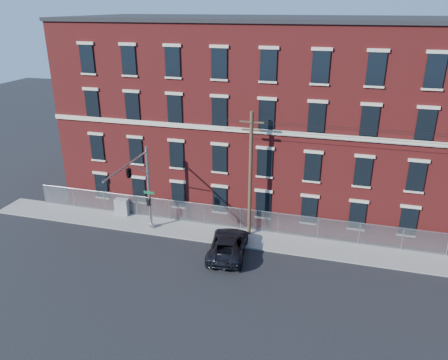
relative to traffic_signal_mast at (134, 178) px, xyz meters
name	(u,v)px	position (x,y,z in m)	size (l,w,h in m)	color
ground	(204,269)	(6.00, -2.18, -5.39)	(140.00, 140.00, 0.00)	black
sidewalk	(380,256)	(18.00, 2.82, -5.33)	(65.00, 3.00, 0.12)	gray
mill_building	(387,120)	(18.00, 11.75, 2.76)	(55.30, 14.32, 16.30)	maroon
chain_link_fence	(381,236)	(18.00, 4.12, -4.33)	(59.06, 0.06, 1.85)	#A5A8AD
traffic_signal_mast	(134,178)	(0.00, 0.00, 0.00)	(0.90, 6.75, 7.00)	#9EA0A5
utility_pole_near	(250,173)	(8.00, 3.42, -0.05)	(1.80, 0.28, 10.00)	#4E3827
pickup_truck	(228,245)	(7.11, 0.24, -4.61)	(2.57, 5.58, 1.55)	black
utility_cabinet	(122,207)	(-3.46, 3.82, -4.54)	(1.17, 0.58, 1.46)	gray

